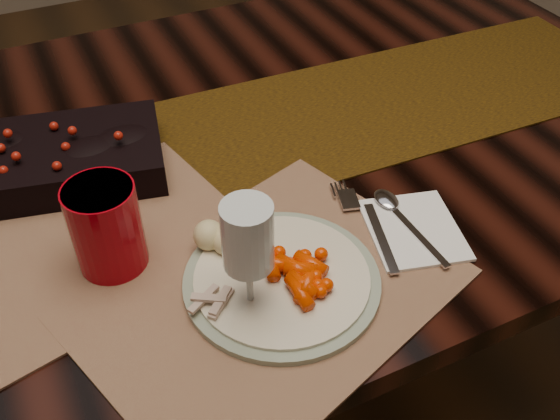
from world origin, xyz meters
name	(u,v)px	position (x,y,z in m)	size (l,w,h in m)	color
floor	(226,396)	(0.00, 0.00, 0.00)	(5.00, 5.00, 0.00)	black
dining_table	(216,296)	(0.00, 0.00, 0.38)	(1.80, 1.00, 0.75)	black
table_runner	(223,143)	(0.04, -0.01, 0.75)	(1.62, 0.33, 0.00)	#552C0E
centerpiece	(39,157)	(-0.24, 0.03, 0.79)	(0.37, 0.19, 0.07)	black
placemat_main	(268,294)	(-0.03, -0.33, 0.75)	(0.46, 0.34, 0.00)	brown
placemat_second	(92,245)	(-0.21, -0.15, 0.75)	(0.40, 0.29, 0.00)	brown
dinner_plate	(282,279)	(-0.01, -0.33, 0.76)	(0.25, 0.25, 0.01)	beige
baby_carrots	(285,270)	(0.00, -0.33, 0.78)	(0.11, 0.09, 0.02)	#DB3300
mashed_potatoes	(230,232)	(-0.05, -0.25, 0.79)	(0.08, 0.07, 0.05)	tan
turkey_shreds	(212,304)	(-0.11, -0.34, 0.78)	(0.07, 0.06, 0.02)	tan
napkin	(413,229)	(0.20, -0.32, 0.76)	(0.12, 0.14, 0.00)	white
fork	(372,227)	(0.15, -0.29, 0.76)	(0.03, 0.18, 0.00)	silver
spoon	(409,225)	(0.20, -0.31, 0.76)	(0.03, 0.16, 0.00)	silver
red_cup	(106,227)	(-0.19, -0.20, 0.82)	(0.09, 0.09, 0.12)	#9B030F
wine_glass	(249,261)	(-0.06, -0.34, 0.83)	(0.06, 0.06, 0.17)	silver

